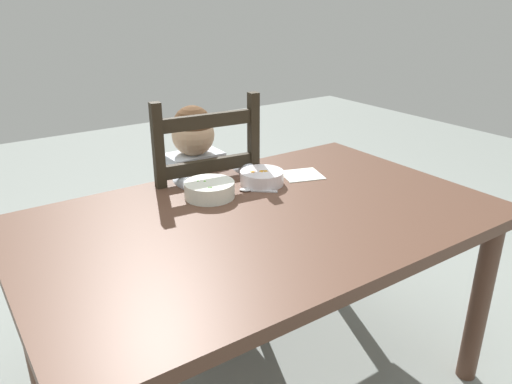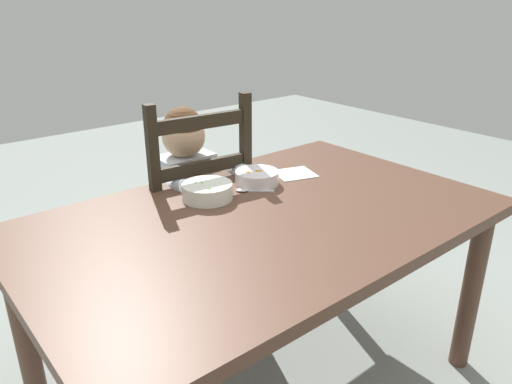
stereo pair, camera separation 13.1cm
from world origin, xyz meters
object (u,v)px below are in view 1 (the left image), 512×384
dining_chair (199,221)px  child_figure (199,185)px  dining_table (262,238)px  bowl_of_peas (209,189)px  bowl_of_carrots (262,177)px  spoon (251,190)px

dining_chair → child_figure: size_ratio=1.06×
child_figure → dining_chair: bearing=162.1°
dining_table → bowl_of_peas: 0.26m
bowl_of_carrots → spoon: size_ratio=1.38×
dining_table → bowl_of_carrots: size_ratio=9.37×
child_figure → bowl_of_carrots: (0.11, -0.29, 0.10)m
bowl_of_carrots → spoon: (-0.07, -0.04, -0.02)m
dining_table → child_figure: size_ratio=1.58×
spoon → bowl_of_peas: bearing=166.0°
dining_table → spoon: bearing=66.1°
child_figure → spoon: size_ratio=8.14×
child_figure → spoon: bearing=-83.6°
bowl_of_peas → bowl_of_carrots: bowl_of_peas is taller
dining_chair → bowl_of_carrots: dining_chair is taller
bowl_of_carrots → bowl_of_peas: bearing=-180.0°
dining_chair → bowl_of_carrots: (0.12, -0.29, 0.26)m
bowl_of_carrots → spoon: 0.08m
dining_chair → spoon: (0.04, -0.33, 0.24)m
dining_table → spoon: spoon is taller
dining_table → bowl_of_peas: bowl_of_peas is taller
spoon → dining_chair: bearing=97.4°
bowl_of_peas → spoon: 0.15m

